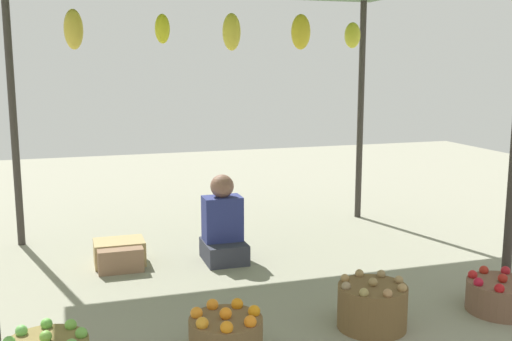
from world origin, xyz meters
The scene contains 7 objects.
ground_plane centered at (0.00, 0.00, 0.00)m, with size 14.00×14.00×0.00m, color gray.
vendor_person centered at (-0.06, 0.18, 0.30)m, with size 0.36×0.44×0.78m.
basket_oranges centered at (-0.49, -1.57, 0.12)m, with size 0.45×0.45×0.30m.
basket_potatoes centered at (0.53, -1.50, 0.15)m, with size 0.46×0.46×0.35m.
basket_red_apples centered at (1.55, -1.53, 0.12)m, with size 0.49×0.49×0.28m.
wooden_crate_near_vendor centered at (-0.97, 0.22, 0.10)m, with size 0.38×0.32×0.20m, color #8C684E.
wooden_crate_stacked_rear centered at (-0.96, 0.35, 0.11)m, with size 0.43×0.31×0.21m, color tan.
Camera 1 is at (-1.36, -4.92, 1.74)m, focal length 42.60 mm.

